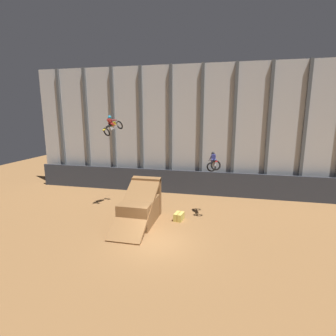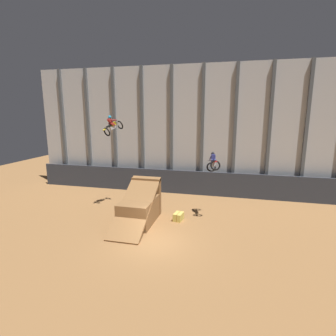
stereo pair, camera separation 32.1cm
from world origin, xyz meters
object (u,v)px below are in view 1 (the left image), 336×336
rider_bike_right_air (213,163)px  hay_bale_trackside (179,216)px  rider_bike_left_air (112,126)px  dirt_ramp (141,207)px

rider_bike_right_air → hay_bale_trackside: (-2.35, -1.15, -3.96)m
rider_bike_left_air → hay_bale_trackside: 8.84m
dirt_ramp → rider_bike_left_air: size_ratio=2.94×
dirt_ramp → hay_bale_trackside: (2.75, 0.69, -0.76)m
rider_bike_right_air → hay_bale_trackside: 4.74m
rider_bike_right_air → dirt_ramp: bearing=-176.4°
dirt_ramp → rider_bike_left_air: rider_bike_left_air is taller
rider_bike_left_air → rider_bike_right_air: size_ratio=1.03×
rider_bike_left_air → hay_bale_trackside: size_ratio=1.89×
dirt_ramp → hay_bale_trackside: size_ratio=5.55×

